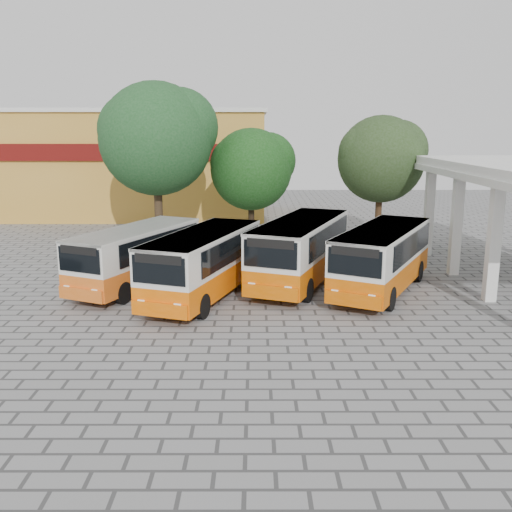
{
  "coord_description": "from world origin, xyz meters",
  "views": [
    {
      "loc": [
        -1.66,
        -20.4,
        6.83
      ],
      "look_at": [
        -1.63,
        3.48,
        1.5
      ],
      "focal_mm": 40.0,
      "sensor_mm": 36.0,
      "label": 1
    }
  ],
  "objects_px": {
    "bus_far_left": "(136,253)",
    "bus_centre_left": "(204,260)",
    "bus_far_right": "(383,255)",
    "bus_centre_right": "(301,247)"
  },
  "relations": [
    {
      "from": "bus_centre_left",
      "to": "bus_far_right",
      "type": "distance_m",
      "value": 7.59
    },
    {
      "from": "bus_far_right",
      "to": "bus_centre_left",
      "type": "bearing_deg",
      "value": -145.0
    },
    {
      "from": "bus_centre_left",
      "to": "bus_centre_right",
      "type": "distance_m",
      "value": 4.69
    },
    {
      "from": "bus_far_left",
      "to": "bus_centre_right",
      "type": "xyz_separation_m",
      "value": [
        7.24,
        0.47,
        0.16
      ]
    },
    {
      "from": "bus_far_right",
      "to": "bus_centre_right",
      "type": "bearing_deg",
      "value": -172.35
    },
    {
      "from": "bus_far_left",
      "to": "bus_far_right",
      "type": "distance_m",
      "value": 10.66
    },
    {
      "from": "bus_centre_left",
      "to": "bus_centre_right",
      "type": "relative_size",
      "value": 0.94
    },
    {
      "from": "bus_centre_left",
      "to": "bus_centre_right",
      "type": "xyz_separation_m",
      "value": [
        4.14,
        2.19,
        0.09
      ]
    },
    {
      "from": "bus_far_left",
      "to": "bus_centre_left",
      "type": "height_order",
      "value": "bus_centre_left"
    },
    {
      "from": "bus_centre_left",
      "to": "bus_far_right",
      "type": "height_order",
      "value": "bus_far_right"
    }
  ]
}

